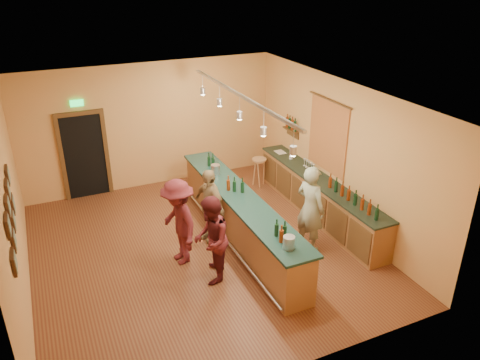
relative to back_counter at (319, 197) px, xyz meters
name	(u,v)px	position (x,y,z in m)	size (l,w,h in m)	color
floor	(200,249)	(-2.97, -0.18, -0.49)	(7.00, 7.00, 0.00)	#592919
ceiling	(194,97)	(-2.97, -0.18, 2.71)	(6.50, 7.00, 0.02)	silver
wall_back	(151,126)	(-2.97, 3.32, 1.11)	(6.50, 0.02, 3.20)	#D98F51
wall_front	(288,281)	(-2.97, -3.68, 1.11)	(6.50, 0.02, 3.20)	#D98F51
wall_left	(12,212)	(-6.22, -0.18, 1.11)	(0.02, 7.00, 3.20)	#D98F51
wall_right	(338,153)	(0.28, -0.18, 1.11)	(0.02, 7.00, 3.20)	#D98F51
doorway	(84,154)	(-4.67, 3.30, 0.64)	(1.15, 0.09, 2.48)	black
tapestry	(328,136)	(0.26, 0.22, 1.36)	(0.03, 1.40, 1.60)	maroon
bottle_shelf	(291,125)	(0.20, 1.72, 1.18)	(0.17, 0.55, 0.54)	#4D3617
picture_grid	(11,214)	(-6.18, -0.93, 1.46)	(0.06, 2.20, 0.70)	#382111
back_counter	(319,197)	(0.00, 0.00, 0.00)	(0.60, 4.55, 1.27)	olive
tasting_bar	(240,214)	(-2.08, -0.18, 0.12)	(0.73, 5.10, 1.38)	olive
pendant_track	(239,103)	(-2.08, -0.18, 2.50)	(0.11, 4.60, 0.50)	silver
bartender	(310,209)	(-0.91, -1.04, 0.43)	(0.67, 0.44, 1.82)	gray
customer_a	(211,240)	(-3.10, -1.21, 0.35)	(0.82, 0.64, 1.68)	#59191E
customer_b	(210,205)	(-2.63, 0.11, 0.32)	(0.94, 0.39, 1.61)	#997A51
customer_c	(179,222)	(-3.46, -0.41, 0.39)	(1.13, 0.65, 1.75)	#59191E
bar_stool	(259,164)	(-0.52, 2.02, 0.14)	(0.37, 0.37, 0.77)	#AD7E4E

